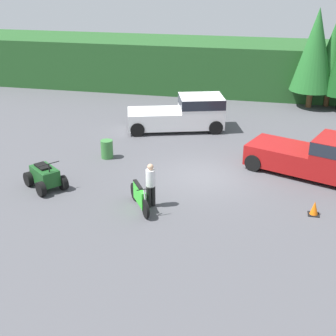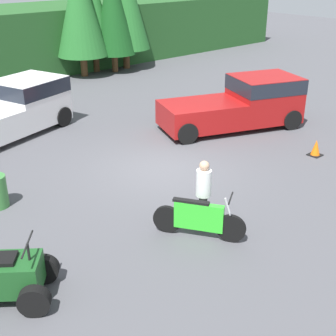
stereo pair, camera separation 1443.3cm
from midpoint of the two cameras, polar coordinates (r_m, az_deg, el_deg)
name	(u,v)px [view 2 (the right image)]	position (r m, az deg, el deg)	size (l,w,h in m)	color
ground_plane	(164,169)	(16.34, -26.31, -4.86)	(80.00, 80.00, 0.00)	#4C4C51
tree_left	(80,7)	(28.17, -25.53, 14.70)	(2.74, 2.74, 6.24)	brown
tree_mid_left	(93,13)	(29.04, -23.51, 14.40)	(2.42, 2.42, 5.51)	brown
tree_mid_right	(113,11)	(28.61, -21.53, 14.83)	(2.51, 2.51, 5.71)	brown
tree_right	(124,1)	(29.19, -19.93, 16.10)	(2.84, 2.84, 6.46)	brown
pickup_truck_red	(243,102)	(18.40, -13.23, 3.70)	(5.72, 3.85, 1.90)	maroon
pickup_truck_second	(12,108)	(21.41, -36.81, 2.28)	(5.65, 3.58, 1.90)	white
dirt_bike	(199,219)	(12.85, -30.36, -11.40)	(1.28, 1.93, 1.14)	black
quad_atv	(6,278)	(13.92, -48.96, -14.31)	(2.17, 2.07, 1.24)	black
rider_person	(203,192)	(12.86, -29.44, -8.61)	(0.51, 0.51, 1.76)	black
traffic_cone	(316,148)	(15.67, -7.98, -2.54)	(0.42, 0.42, 0.55)	black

